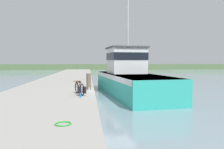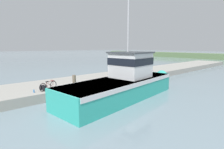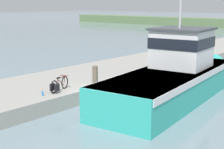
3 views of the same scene
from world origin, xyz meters
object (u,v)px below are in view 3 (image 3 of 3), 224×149
(water_bottle_by_bike, at_px, (43,93))
(mooring_post, at_px, (95,76))
(bicycle_touring, at_px, (58,85))
(fishing_boat_main, at_px, (175,74))
(water_bottle_on_curb, at_px, (83,86))

(water_bottle_by_bike, bearing_deg, mooring_post, 82.65)
(bicycle_touring, xyz_separation_m, mooring_post, (0.48, 2.27, 0.20))
(fishing_boat_main, bearing_deg, water_bottle_on_curb, -136.05)
(fishing_boat_main, bearing_deg, water_bottle_by_bike, -127.24)
(bicycle_touring, bearing_deg, fishing_boat_main, 35.72)
(fishing_boat_main, xyz_separation_m, water_bottle_on_curb, (-3.26, -3.98, -0.46))
(mooring_post, relative_size, water_bottle_on_curb, 4.25)
(water_bottle_on_curb, bearing_deg, water_bottle_by_bike, -101.01)
(fishing_boat_main, xyz_separation_m, water_bottle_by_bike, (-3.71, -6.31, -0.46))
(water_bottle_by_bike, xyz_separation_m, water_bottle_on_curb, (0.45, 2.32, 0.01))
(fishing_boat_main, relative_size, mooring_post, 12.63)
(water_bottle_by_bike, relative_size, water_bottle_on_curb, 0.95)
(mooring_post, distance_m, water_bottle_by_bike, 3.36)
(water_bottle_by_bike, bearing_deg, bicycle_touring, 92.89)
(fishing_boat_main, relative_size, bicycle_touring, 8.11)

